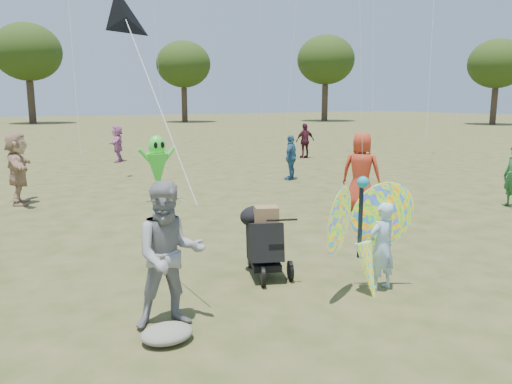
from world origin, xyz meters
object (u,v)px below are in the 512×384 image
crowd_a (361,172)px  jogging_stroller (263,236)px  crowd_d (18,168)px  butterfly_kite (364,235)px  adult_man (170,255)px  crowd_c (291,157)px  crowd_h (305,141)px  child_girl (382,246)px  alien_kite (158,165)px  crowd_j (118,143)px

crowd_a → jogging_stroller: (-4.36, -2.74, -0.33)m
crowd_d → butterfly_kite: crowd_d is taller
adult_man → crowd_c: size_ratio=1.16×
crowd_a → crowd_c: size_ratio=1.27×
crowd_a → jogging_stroller: 5.16m
crowd_a → crowd_h: size_ratio=1.20×
child_girl → crowd_d: (-3.86, 8.93, 0.30)m
adult_man → jogging_stroller: size_ratio=1.53×
crowd_a → crowd_c: bearing=-52.4°
crowd_h → butterfly_kite: butterfly_kite is taller
adult_man → crowd_c: bearing=60.2°
adult_man → butterfly_kite: size_ratio=0.94×
crowd_d → butterfly_kite: size_ratio=1.00×
adult_man → butterfly_kite: (2.62, -0.39, -0.02)m
crowd_c → butterfly_kite: 10.00m
adult_man → jogging_stroller: adult_man is taller
adult_man → crowd_a: (6.17, 3.66, 0.08)m
child_girl → jogging_stroller: bearing=-49.8°
crowd_a → butterfly_kite: 5.39m
crowd_d → crowd_h: crowd_d is taller
child_girl → crowd_a: size_ratio=0.66×
crowd_d → crowd_a: bearing=-116.3°
crowd_d → crowd_c: bearing=-82.5°
crowd_h → jogging_stroller: 15.60m
crowd_a → butterfly_kite: bearing=100.2°
crowd_a → butterfly_kite: crowd_a is taller
crowd_a → alien_kite: crowd_a is taller
crowd_a → alien_kite: size_ratio=1.08×
crowd_d → jogging_stroller: size_ratio=1.63×
child_girl → crowd_h: bearing=-122.7°
jogging_stroller → adult_man: bearing=-131.2°
crowd_h → crowd_j: crowd_h is taller
crowd_d → alien_kite: size_ratio=1.06×
crowd_j → butterfly_kite: bearing=19.5°
butterfly_kite → alien_kite: 7.50m
adult_man → crowd_h: 17.46m
jogging_stroller → alien_kite: size_ratio=0.65×
crowd_d → crowd_j: 8.98m
crowd_d → crowd_h: 13.14m
crowd_d → crowd_j: bearing=-22.1°
butterfly_kite → alien_kite: size_ratio=1.06×
crowd_a → crowd_j: (-2.53, 12.63, -0.17)m
adult_man → crowd_d: (-0.90, 8.54, 0.06)m
child_girl → crowd_h: size_ratio=0.79×
crowd_d → jogging_stroller: crowd_d is taller
child_girl → crowd_j: 16.69m
child_girl → crowd_j: crowd_j is taller
adult_man → crowd_d: 8.59m
crowd_a → child_girl: bearing=103.0°
child_girl → adult_man: size_ratio=0.72×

